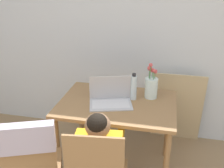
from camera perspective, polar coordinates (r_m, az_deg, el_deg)
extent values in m
cube|color=silver|center=(2.88, 3.50, 11.86)|extent=(6.40, 0.05, 2.50)
cube|color=olive|center=(2.35, 1.16, -4.33)|extent=(1.03, 0.73, 0.03)
cylinder|color=olive|center=(2.43, -11.69, -14.37)|extent=(0.05, 0.05, 0.72)
cylinder|color=olive|center=(2.27, 11.62, -17.53)|extent=(0.05, 0.05, 0.72)
cylinder|color=olive|center=(2.91, -6.77, -7.05)|extent=(0.05, 0.05, 0.72)
cylinder|color=olive|center=(2.78, 12.03, -9.07)|extent=(0.05, 0.05, 0.72)
cube|color=olive|center=(1.72, -3.95, -17.78)|extent=(0.38, 0.06, 0.47)
cube|color=olive|center=(2.19, -16.49, -16.84)|extent=(0.52, 0.52, 0.02)
cube|color=olive|center=(1.89, -18.03, -14.83)|extent=(0.36, 0.15, 0.47)
cube|color=#ADA3B7|center=(1.80, -18.61, -11.16)|extent=(0.39, 0.22, 0.20)
cube|color=orange|center=(1.91, -2.94, -15.52)|extent=(0.35, 0.22, 0.34)
sphere|color=#936B4C|center=(1.76, -3.11, -9.03)|extent=(0.17, 0.17, 0.17)
sphere|color=black|center=(1.74, -3.20, -8.70)|extent=(0.15, 0.15, 0.15)
cylinder|color=navy|center=(2.11, -0.21, -16.58)|extent=(0.12, 0.29, 0.09)
cylinder|color=navy|center=(2.13, -4.34, -16.28)|extent=(0.12, 0.29, 0.09)
cylinder|color=orange|center=(2.05, 1.85, -11.72)|extent=(0.08, 0.24, 0.06)
cylinder|color=orange|center=(2.09, -5.97, -11.23)|extent=(0.08, 0.24, 0.06)
cube|color=#B2B2B7|center=(2.30, -0.27, -4.50)|extent=(0.42, 0.33, 0.01)
cube|color=silver|center=(2.29, -0.27, -4.36)|extent=(0.36, 0.25, 0.00)
cube|color=#B2B2B7|center=(2.33, -0.44, -0.77)|extent=(0.36, 0.14, 0.23)
cube|color=black|center=(2.33, -0.44, -0.72)|extent=(0.33, 0.12, 0.20)
cylinder|color=silver|center=(2.42, 8.53, -0.87)|extent=(0.12, 0.12, 0.19)
cylinder|color=#3D7A38|center=(2.41, 9.21, 0.30)|extent=(0.01, 0.01, 0.22)
sphere|color=#CC4C4C|center=(2.37, 9.38, 2.72)|extent=(0.04, 0.04, 0.04)
cylinder|color=#3D7A38|center=(2.43, 8.66, 0.54)|extent=(0.01, 0.01, 0.22)
sphere|color=#CC4C4C|center=(2.39, 8.82, 2.96)|extent=(0.04, 0.04, 0.04)
cylinder|color=#3D7A38|center=(2.41, 8.04, 0.70)|extent=(0.01, 0.01, 0.24)
sphere|color=#CC4C4C|center=(2.36, 8.21, 3.42)|extent=(0.04, 0.04, 0.04)
cylinder|color=#3D7A38|center=(2.37, 8.23, 0.88)|extent=(0.01, 0.01, 0.29)
sphere|color=#CC4C4C|center=(2.32, 8.43, 4.14)|extent=(0.03, 0.03, 0.03)
cylinder|color=#3D7A38|center=(2.38, 8.94, 0.25)|extent=(0.01, 0.01, 0.24)
sphere|color=#CC4C4C|center=(2.34, 9.12, 2.91)|extent=(0.03, 0.03, 0.03)
cylinder|color=silver|center=(2.36, 4.72, -0.81)|extent=(0.06, 0.06, 0.23)
cylinder|color=#262628|center=(2.31, 4.83, 2.02)|extent=(0.03, 0.03, 0.03)
cube|color=tan|center=(3.03, 13.96, -5.07)|extent=(0.55, 0.13, 0.84)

